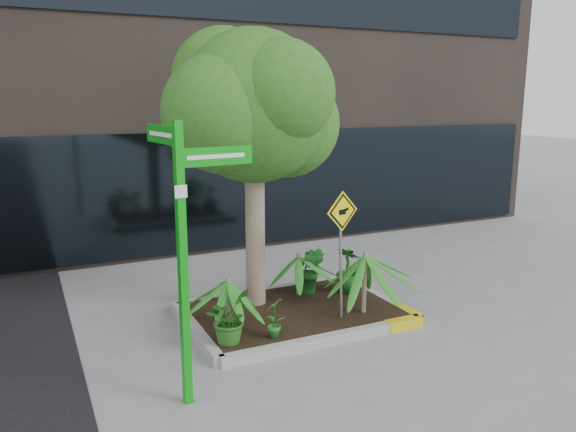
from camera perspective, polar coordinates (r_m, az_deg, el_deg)
name	(u,v)px	position (r m, az deg, el deg)	size (l,w,h in m)	color
ground	(291,327)	(8.68, 0.28, -11.18)	(80.00, 80.00, 0.00)	gray
planter	(296,312)	(8.96, 0.86, -9.71)	(3.35, 2.36, 0.15)	#9E9E99
tree	(253,107)	(8.64, -3.55, 11.03)	(2.99, 2.65, 4.48)	gray
palm_front	(365,256)	(8.61, 7.84, -4.02)	(1.09, 1.09, 1.21)	gray
palm_left	(228,281)	(8.09, -6.10, -6.60)	(0.84, 0.84, 0.93)	gray
palm_back	(299,256)	(9.42, 1.09, -4.12)	(0.79, 0.79, 0.87)	gray
shrub_a	(228,318)	(7.71, -6.13, -10.30)	(0.62, 0.62, 0.69)	#255D1A
shrub_b	(349,269)	(9.64, 6.22, -5.41)	(0.44, 0.44, 0.79)	#1C5A1B
shrub_c	(274,317)	(7.84, -1.41, -10.21)	(0.32, 0.32, 0.60)	#246D21
shrub_d	(311,270)	(9.51, 2.32, -5.50)	(0.45, 0.45, 0.82)	#19591E
street_sign_post	(185,233)	(6.18, -10.46, -1.71)	(1.00, 0.93, 3.18)	#0E9E13
cattle_sign	(342,233)	(8.28, 5.47, -1.73)	(0.58, 0.15, 1.93)	slate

